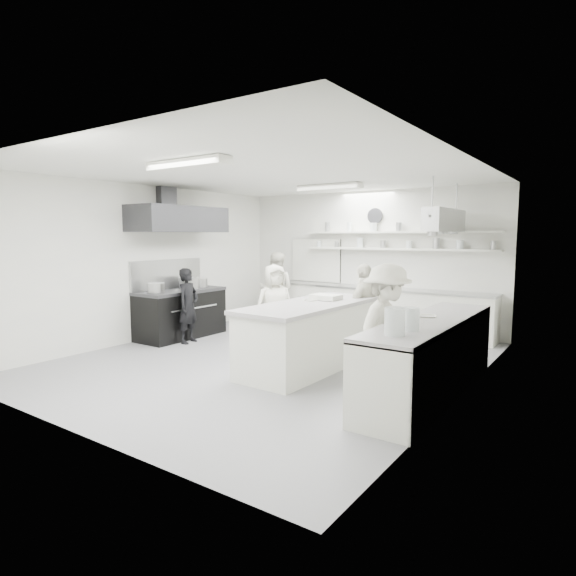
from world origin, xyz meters
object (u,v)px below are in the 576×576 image
Objects in this scene: stove at (181,315)px; cook_stove at (188,306)px; back_counter at (373,309)px; prep_island at (311,337)px; cook_back at (276,290)px; right_counter at (430,358)px.

cook_stove reaches higher than stove.
prep_island is at bearing -82.36° from back_counter.
back_counter is at bearing -48.13° from cook_stove.
stove is 4.03m from back_counter.
cook_back is at bearing 136.82° from prep_island.
cook_stove reaches higher than prep_island.
cook_stove is 2.32m from cook_back.
cook_back is (-1.99, -0.80, 0.37)m from back_counter.
stove is 0.55× the size of right_counter.
right_counter is 1.93m from prep_island.
right_counter is 1.27× the size of prep_island.
prep_island reaches higher than stove.
cook_stove reaches higher than back_counter.
cook_back is (0.91, 2.00, 0.38)m from stove.
cook_back is at bearing -20.12° from cook_stove.
cook_stove is at bearing -28.19° from stove.
prep_island is at bearing -102.94° from cook_stove.
stove is 1.27× the size of cook_stove.
cook_stove is 0.86× the size of cook_back.
back_counter is 3.90m from cook_stove.
back_counter is (2.90, 2.80, 0.01)m from stove.
prep_island reaches higher than back_counter.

